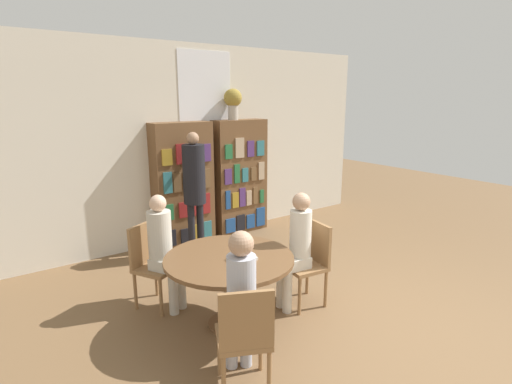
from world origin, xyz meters
name	(u,v)px	position (x,y,z in m)	size (l,w,h in m)	color
ground_plane	(392,333)	(0.00, 0.00, 0.00)	(16.00, 16.00, 0.00)	brown
wall_back	(206,143)	(0.00, 3.61, 1.51)	(6.40, 0.07, 3.00)	beige
bookshelf_left	(183,185)	(-0.52, 3.41, 0.93)	(0.91, 0.34, 1.86)	brown
bookshelf_right	(240,177)	(0.52, 3.41, 0.93)	(0.91, 0.34, 1.86)	brown
flower_vase	(233,101)	(0.40, 3.42, 2.16)	(0.29, 0.29, 0.48)	#B7AD9E
reading_table	(229,268)	(-1.19, 1.05, 0.61)	(1.25, 1.25, 0.73)	brown
chair_near_camera	(245,334)	(-1.61, 0.18, 0.51)	(0.53, 0.53, 0.91)	olive
chair_left_side	(151,260)	(-1.65, 1.90, 0.51)	(0.54, 0.54, 0.91)	olive
chair_far_side	(310,259)	(-0.23, 0.92, 0.51)	(0.45, 0.45, 0.91)	olive
seated_reader_left	(164,246)	(-1.56, 1.74, 0.71)	(0.37, 0.40, 1.25)	beige
seated_reader_right	(296,245)	(-0.42, 0.95, 0.71)	(0.37, 0.27, 1.27)	silver
seated_reader_back	(241,297)	(-1.53, 0.35, 0.71)	(0.34, 0.39, 1.27)	#B2B7C6
librarian_standing	(194,181)	(-0.58, 2.91, 1.08)	(0.31, 0.58, 1.76)	black
open_book_on_table	(242,259)	(-1.13, 0.91, 0.74)	(0.24, 0.18, 0.03)	silver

